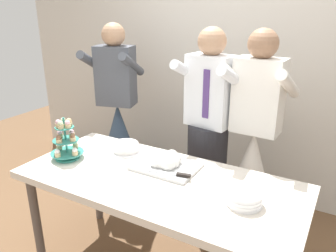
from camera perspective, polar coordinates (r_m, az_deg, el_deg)
The scene contains 9 objects.
rear_wall at distance 3.20m, azimuth 12.16°, elevation 13.33°, with size 5.20×0.10×2.90m, color beige.
dessert_table at distance 2.16m, azimuth -1.66°, elevation -10.64°, with size 1.80×0.80×0.78m.
cupcake_stand at distance 2.43m, azimuth -17.06°, elevation -2.52°, with size 0.23×0.23×0.31m.
main_cake_tray at distance 2.23m, azimuth -0.35°, elevation -6.21°, with size 0.43×0.31×0.12m.
plate_stack at distance 1.90m, azimuth 12.89°, elevation -11.92°, with size 0.20×0.20×0.08m.
round_cake at distance 2.48m, azimuth -7.26°, elevation -3.72°, with size 0.24×0.24×0.07m.
person_groom at distance 2.68m, azimuth 6.79°, elevation -3.25°, with size 0.52×0.54×1.66m.
person_bride at distance 2.68m, azimuth 13.99°, elevation -7.68°, with size 0.56×0.56×1.66m.
person_guest at distance 3.28m, azimuth -8.40°, elevation -1.96°, with size 0.60×0.59×1.66m.
Camera 1 is at (0.97, -1.58, 1.80)m, focal length 35.63 mm.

